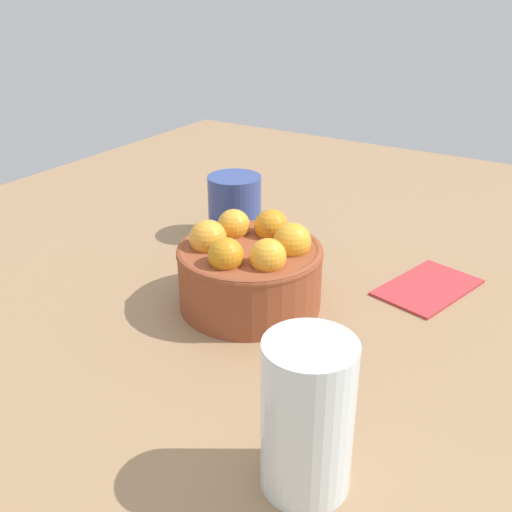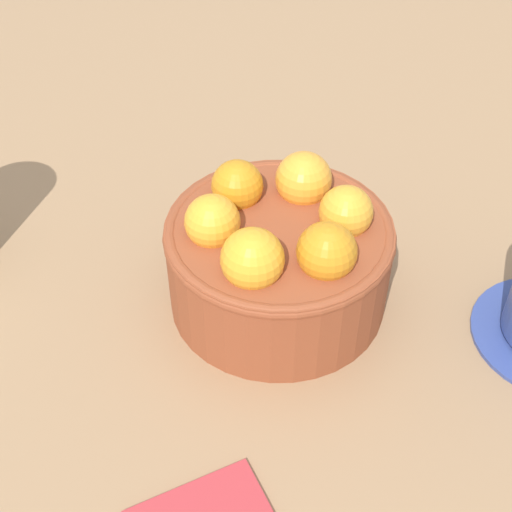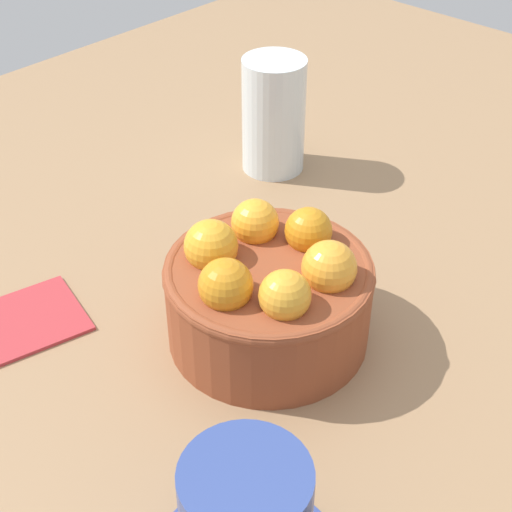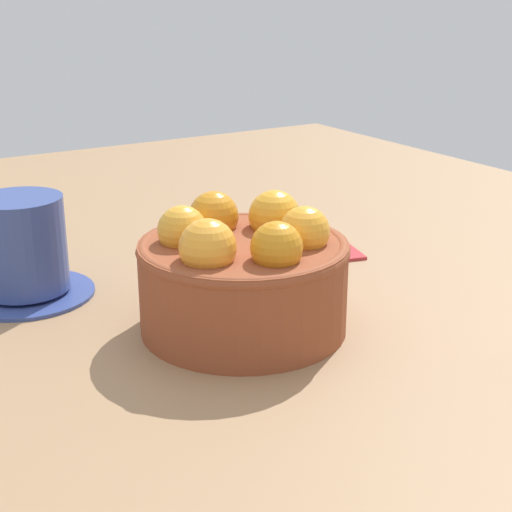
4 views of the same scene
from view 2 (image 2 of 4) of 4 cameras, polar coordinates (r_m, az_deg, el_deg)
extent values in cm
cube|color=#997551|center=(53.36, 1.66, -4.87)|extent=(139.75, 114.78, 4.11)
cylinder|color=brown|center=(49.47, 1.79, -0.65)|extent=(15.28, 15.28, 6.75)
torus|color=brown|center=(47.46, 1.86, 1.95)|extent=(15.48, 15.48, 1.00)
sphere|color=gold|center=(43.59, -0.28, -0.25)|extent=(4.00, 4.00, 4.00)
sphere|color=orange|center=(44.15, 5.39, 0.18)|extent=(3.84, 3.84, 3.84)
sphere|color=gold|center=(47.35, 7.18, 3.50)|extent=(3.61, 3.61, 3.61)
sphere|color=orange|center=(49.87, 3.81, 6.10)|extent=(3.96, 3.96, 3.96)
sphere|color=orange|center=(49.38, -1.24, 5.77)|extent=(3.60, 3.60, 3.60)
sphere|color=gold|center=(46.31, -3.50, 2.74)|extent=(3.67, 3.67, 3.67)
camera|label=1|loc=(0.75, -51.87, 25.87)|focal=42.18mm
camera|label=3|loc=(0.53, 66.03, 25.01)|focal=53.39mm
camera|label=4|loc=(0.89, -5.52, 34.38)|focal=54.12mm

